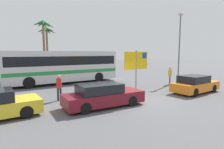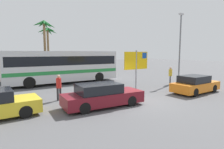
{
  "view_description": "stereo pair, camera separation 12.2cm",
  "coord_description": "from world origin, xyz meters",
  "px_view_note": "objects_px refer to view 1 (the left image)",
  "views": [
    {
      "loc": [
        -7.44,
        -8.58,
        3.04
      ],
      "look_at": [
        0.45,
        3.82,
        1.3
      ],
      "focal_mm": 29.79,
      "sensor_mm": 36.0,
      "label": 1
    },
    {
      "loc": [
        -7.34,
        -8.64,
        3.04
      ],
      "look_at": [
        0.45,
        3.82,
        1.3
      ],
      "focal_mm": 29.79,
      "sensor_mm": 36.0,
      "label": 2
    }
  ],
  "objects_px": {
    "ferry_sign": "(137,62)",
    "pedestrian_by_bus": "(170,74)",
    "bus_front_coach": "(63,65)",
    "car_maroon": "(103,95)",
    "car_orange": "(195,84)",
    "pedestrian_crossing_lot": "(59,86)",
    "bus_rear_coach": "(51,64)"
  },
  "relations": [
    {
      "from": "bus_front_coach",
      "to": "ferry_sign",
      "type": "height_order",
      "value": "ferry_sign"
    },
    {
      "from": "bus_rear_coach",
      "to": "pedestrian_by_bus",
      "type": "distance_m",
      "value": 12.99
    },
    {
      "from": "car_maroon",
      "to": "bus_front_coach",
      "type": "bearing_deg",
      "value": 88.49
    },
    {
      "from": "bus_front_coach",
      "to": "ferry_sign",
      "type": "xyz_separation_m",
      "value": [
        3.25,
        -7.34,
        0.54
      ]
    },
    {
      "from": "bus_front_coach",
      "to": "bus_rear_coach",
      "type": "xyz_separation_m",
      "value": [
        -0.25,
        3.52,
        0.0
      ]
    },
    {
      "from": "bus_front_coach",
      "to": "bus_rear_coach",
      "type": "distance_m",
      "value": 3.53
    },
    {
      "from": "ferry_sign",
      "to": "pedestrian_by_bus",
      "type": "bearing_deg",
      "value": 10.96
    },
    {
      "from": "car_orange",
      "to": "car_maroon",
      "type": "distance_m",
      "value": 7.77
    },
    {
      "from": "ferry_sign",
      "to": "car_orange",
      "type": "bearing_deg",
      "value": -33.28
    },
    {
      "from": "bus_rear_coach",
      "to": "car_maroon",
      "type": "height_order",
      "value": "bus_rear_coach"
    },
    {
      "from": "bus_front_coach",
      "to": "pedestrian_crossing_lot",
      "type": "xyz_separation_m",
      "value": [
        -2.36,
        -6.47,
        -0.82
      ]
    },
    {
      "from": "bus_front_coach",
      "to": "car_maroon",
      "type": "bearing_deg",
      "value": -94.34
    },
    {
      "from": "ferry_sign",
      "to": "pedestrian_by_bus",
      "type": "distance_m",
      "value": 5.41
    },
    {
      "from": "bus_front_coach",
      "to": "ferry_sign",
      "type": "bearing_deg",
      "value": -66.12
    },
    {
      "from": "bus_rear_coach",
      "to": "car_orange",
      "type": "distance_m",
      "value": 15.12
    },
    {
      "from": "bus_rear_coach",
      "to": "car_orange",
      "type": "relative_size",
      "value": 2.62
    },
    {
      "from": "bus_front_coach",
      "to": "car_orange",
      "type": "distance_m",
      "value": 12.03
    },
    {
      "from": "pedestrian_crossing_lot",
      "to": "pedestrian_by_bus",
      "type": "distance_m",
      "value": 10.73
    },
    {
      "from": "car_orange",
      "to": "bus_front_coach",
      "type": "bearing_deg",
      "value": 123.75
    },
    {
      "from": "bus_front_coach",
      "to": "pedestrian_crossing_lot",
      "type": "bearing_deg",
      "value": -110.07
    },
    {
      "from": "bus_front_coach",
      "to": "car_maroon",
      "type": "xyz_separation_m",
      "value": [
        -0.69,
        -9.11,
        -1.15
      ]
    },
    {
      "from": "bus_rear_coach",
      "to": "pedestrian_crossing_lot",
      "type": "height_order",
      "value": "bus_rear_coach"
    },
    {
      "from": "bus_front_coach",
      "to": "ferry_sign",
      "type": "distance_m",
      "value": 8.04
    },
    {
      "from": "bus_rear_coach",
      "to": "pedestrian_crossing_lot",
      "type": "bearing_deg",
      "value": -101.94
    },
    {
      "from": "pedestrian_crossing_lot",
      "to": "bus_rear_coach",
      "type": "bearing_deg",
      "value": -19.98
    },
    {
      "from": "bus_rear_coach",
      "to": "car_orange",
      "type": "bearing_deg",
      "value": -61.0
    },
    {
      "from": "car_maroon",
      "to": "pedestrian_by_bus",
      "type": "relative_size",
      "value": 2.74
    },
    {
      "from": "pedestrian_crossing_lot",
      "to": "ferry_sign",
      "type": "bearing_deg",
      "value": -106.83
    },
    {
      "from": "bus_rear_coach",
      "to": "pedestrian_by_bus",
      "type": "bearing_deg",
      "value": -48.4
    },
    {
      "from": "car_orange",
      "to": "pedestrian_by_bus",
      "type": "bearing_deg",
      "value": 67.17
    },
    {
      "from": "pedestrian_by_bus",
      "to": "pedestrian_crossing_lot",
      "type": "bearing_deg",
      "value": -127.16
    },
    {
      "from": "car_maroon",
      "to": "pedestrian_crossing_lot",
      "type": "distance_m",
      "value": 3.15
    }
  ]
}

